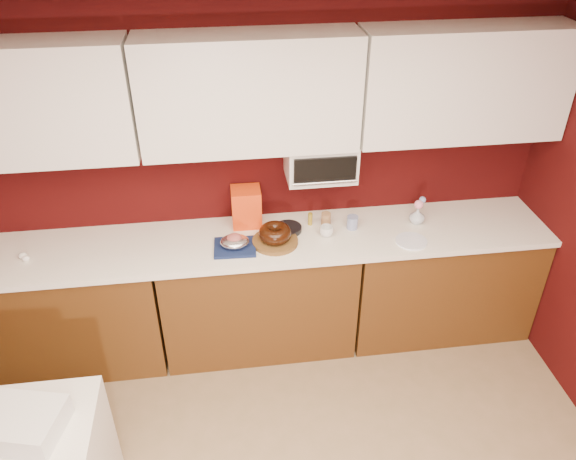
# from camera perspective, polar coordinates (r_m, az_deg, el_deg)

# --- Properties ---
(ceiling) EXTENTS (4.00, 4.50, 0.02)m
(ceiling) POSITION_cam_1_polar(r_m,az_deg,el_deg) (1.27, 2.24, 10.27)
(ceiling) COLOR white
(ceiling) RESTS_ON wall_back
(wall_back) EXTENTS (4.00, 0.02, 2.50)m
(wall_back) POSITION_cam_1_polar(r_m,az_deg,el_deg) (3.83, -3.81, 6.00)
(wall_back) COLOR #360707
(wall_back) RESTS_ON floor
(base_cabinet_left) EXTENTS (1.31, 0.58, 0.86)m
(base_cabinet_left) POSITION_cam_1_polar(r_m,az_deg,el_deg) (4.17, -21.75, -7.60)
(base_cabinet_left) COLOR #553111
(base_cabinet_left) RESTS_ON floor
(base_cabinet_center) EXTENTS (1.31, 0.58, 0.86)m
(base_cabinet_center) POSITION_cam_1_polar(r_m,az_deg,el_deg) (4.02, -3.03, -6.48)
(base_cabinet_center) COLOR #553111
(base_cabinet_center) RESTS_ON floor
(base_cabinet_right) EXTENTS (1.31, 0.58, 0.86)m
(base_cabinet_right) POSITION_cam_1_polar(r_m,az_deg,el_deg) (4.30, 15.00, -4.75)
(base_cabinet_right) COLOR #553111
(base_cabinet_right) RESTS_ON floor
(countertop) EXTENTS (4.00, 0.62, 0.04)m
(countertop) POSITION_cam_1_polar(r_m,az_deg,el_deg) (3.75, -3.23, -1.19)
(countertop) COLOR white
(countertop) RESTS_ON base_cabinet_center
(upper_cabinet_left) EXTENTS (1.31, 0.33, 0.70)m
(upper_cabinet_left) POSITION_cam_1_polar(r_m,az_deg,el_deg) (3.61, -25.98, 11.41)
(upper_cabinet_left) COLOR white
(upper_cabinet_left) RESTS_ON wall_back
(upper_cabinet_center) EXTENTS (1.31, 0.33, 0.70)m
(upper_cabinet_center) POSITION_cam_1_polar(r_m,az_deg,el_deg) (3.44, -3.96, 13.67)
(upper_cabinet_center) COLOR white
(upper_cabinet_center) RESTS_ON wall_back
(upper_cabinet_right) EXTENTS (1.31, 0.33, 0.70)m
(upper_cabinet_right) POSITION_cam_1_polar(r_m,az_deg,el_deg) (3.76, 17.38, 14.01)
(upper_cabinet_right) COLOR white
(upper_cabinet_right) RESTS_ON wall_back
(toaster_oven) EXTENTS (0.45, 0.30, 0.25)m
(toaster_oven) POSITION_cam_1_polar(r_m,az_deg,el_deg) (3.70, 3.32, 7.14)
(toaster_oven) COLOR white
(toaster_oven) RESTS_ON upper_cabinet_center
(toaster_oven_door) EXTENTS (0.40, 0.02, 0.18)m
(toaster_oven_door) POSITION_cam_1_polar(r_m,az_deg,el_deg) (3.56, 3.79, 6.01)
(toaster_oven_door) COLOR black
(toaster_oven_door) RESTS_ON toaster_oven
(toaster_oven_handle) EXTENTS (0.42, 0.02, 0.02)m
(toaster_oven_handle) POSITION_cam_1_polar(r_m,az_deg,el_deg) (3.58, 3.79, 4.83)
(toaster_oven_handle) COLOR silver
(toaster_oven_handle) RESTS_ON toaster_oven
(cake_base) EXTENTS (0.38, 0.38, 0.03)m
(cake_base) POSITION_cam_1_polar(r_m,az_deg,el_deg) (3.69, -1.31, -1.17)
(cake_base) COLOR brown
(cake_base) RESTS_ON countertop
(bundt_cake) EXTENTS (0.23, 0.23, 0.09)m
(bundt_cake) POSITION_cam_1_polar(r_m,az_deg,el_deg) (3.65, -1.32, -0.31)
(bundt_cake) COLOR black
(bundt_cake) RESTS_ON cake_base
(navy_towel) EXTENTS (0.28, 0.24, 0.02)m
(navy_towel) POSITION_cam_1_polar(r_m,az_deg,el_deg) (3.66, -5.41, -1.75)
(navy_towel) COLOR #131F48
(navy_towel) RESTS_ON countertop
(foil_ham_nest) EXTENTS (0.19, 0.16, 0.07)m
(foil_ham_nest) POSITION_cam_1_polar(r_m,az_deg,el_deg) (3.63, -5.45, -1.17)
(foil_ham_nest) COLOR white
(foil_ham_nest) RESTS_ON navy_towel
(roasted_ham) EXTENTS (0.13, 0.12, 0.06)m
(roasted_ham) POSITION_cam_1_polar(r_m,az_deg,el_deg) (3.62, -5.47, -0.85)
(roasted_ham) COLOR #AB534E
(roasted_ham) RESTS_ON foil_ham_nest
(pandoro_box) EXTENTS (0.20, 0.18, 0.27)m
(pandoro_box) POSITION_cam_1_polar(r_m,az_deg,el_deg) (3.84, -4.25, 2.37)
(pandoro_box) COLOR red
(pandoro_box) RESTS_ON countertop
(dark_pan) EXTENTS (0.20, 0.20, 0.03)m
(dark_pan) POSITION_cam_1_polar(r_m,az_deg,el_deg) (3.81, 0.00, 0.14)
(dark_pan) COLOR black
(dark_pan) RESTS_ON countertop
(coffee_mug) EXTENTS (0.10, 0.10, 0.09)m
(coffee_mug) POSITION_cam_1_polar(r_m,az_deg,el_deg) (3.75, 3.93, -0.04)
(coffee_mug) COLOR silver
(coffee_mug) RESTS_ON countertop
(blue_jar) EXTENTS (0.08, 0.08, 0.09)m
(blue_jar) POSITION_cam_1_polar(r_m,az_deg,el_deg) (3.85, 6.56, 0.78)
(blue_jar) COLOR navy
(blue_jar) RESTS_ON countertop
(flower_vase) EXTENTS (0.11, 0.11, 0.13)m
(flower_vase) POSITION_cam_1_polar(r_m,az_deg,el_deg) (3.97, 13.00, 1.50)
(flower_vase) COLOR silver
(flower_vase) RESTS_ON countertop
(flower_pink) EXTENTS (0.06, 0.06, 0.06)m
(flower_pink) POSITION_cam_1_polar(r_m,az_deg,el_deg) (3.93, 13.15, 2.54)
(flower_pink) COLOR pink
(flower_pink) RESTS_ON flower_vase
(flower_blue) EXTENTS (0.05, 0.05, 0.05)m
(flower_blue) POSITION_cam_1_polar(r_m,az_deg,el_deg) (3.95, 13.51, 2.99)
(flower_blue) COLOR #7C91C7
(flower_blue) RESTS_ON flower_vase
(china_plate) EXTENTS (0.26, 0.26, 0.01)m
(china_plate) POSITION_cam_1_polar(r_m,az_deg,el_deg) (3.79, 12.42, -1.10)
(china_plate) COLOR white
(china_plate) RESTS_ON countertop
(amber_bottle) EXTENTS (0.04, 0.04, 0.09)m
(amber_bottle) POSITION_cam_1_polar(r_m,az_deg,el_deg) (3.86, 2.27, 1.13)
(amber_bottle) COLOR olive
(amber_bottle) RESTS_ON countertop
(paper_cup) EXTENTS (0.07, 0.07, 0.10)m
(paper_cup) POSITION_cam_1_polar(r_m,az_deg,el_deg) (3.86, 3.88, 1.08)
(paper_cup) COLOR #946A43
(paper_cup) RESTS_ON countertop
(egg_left) EXTENTS (0.05, 0.04, 0.04)m
(egg_left) POSITION_cam_1_polar(r_m,az_deg,el_deg) (3.89, -25.08, -2.64)
(egg_left) COLOR white
(egg_left) RESTS_ON countertop
(egg_right) EXTENTS (0.07, 0.06, 0.05)m
(egg_right) POSITION_cam_1_polar(r_m,az_deg,el_deg) (3.92, -25.34, -2.37)
(egg_right) COLOR silver
(egg_right) RESTS_ON countertop
(newspaper_stack) EXTENTS (0.41, 0.37, 0.12)m
(newspaper_stack) POSITION_cam_1_polar(r_m,az_deg,el_deg) (3.02, -25.32, -17.36)
(newspaper_stack) COLOR silver
(newspaper_stack) RESTS_ON dining_table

